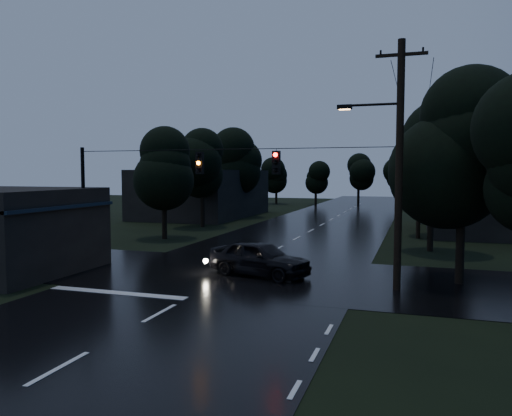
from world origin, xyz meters
The scene contains 17 objects.
ground centered at (0.00, 0.00, 0.00)m, with size 160.00×160.00×0.00m, color black.
main_road centered at (0.00, 30.00, 0.00)m, with size 12.00×120.00×0.02m, color black.
cross_street centered at (0.00, 12.00, 0.00)m, with size 60.00×9.00×0.02m, color black.
building_far_right centered at (14.00, 34.00, 2.20)m, with size 10.00×14.00×4.40m, color black.
building_far_left centered at (-14.00, 40.00, 2.50)m, with size 10.00×16.00×5.00m, color black.
utility_pole_main centered at (7.41, 11.00, 5.26)m, with size 3.50×0.30×10.00m.
utility_pole_far centered at (8.30, 28.00, 3.88)m, with size 2.00×0.30×7.50m.
anchor_pole_left centered at (-7.50, 11.00, 3.00)m, with size 0.18×0.18×6.00m, color black.
span_signals centered at (0.56, 10.99, 5.24)m, with size 15.00×0.37×1.12m.
tree_corner_near centered at (10.00, 13.00, 5.99)m, with size 4.48×4.48×9.44m.
tree_left_a centered at (-9.00, 22.00, 5.24)m, with size 3.92×3.92×8.26m.
tree_left_b centered at (-9.60, 30.00, 5.62)m, with size 4.20×4.20×8.85m.
tree_left_c centered at (-10.20, 40.00, 5.99)m, with size 4.48×4.48×9.44m.
tree_right_a centered at (9.00, 22.00, 5.62)m, with size 4.20×4.20×8.85m.
tree_right_b centered at (9.60, 30.00, 5.99)m, with size 4.48×4.48×9.44m.
tree_right_c centered at (10.20, 40.00, 6.37)m, with size 4.76×4.76×10.03m.
car centered at (1.34, 11.94, 0.83)m, with size 1.96×4.86×1.66m, color black.
Camera 1 is at (8.23, -9.76, 4.79)m, focal length 35.00 mm.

